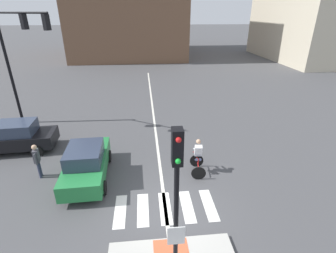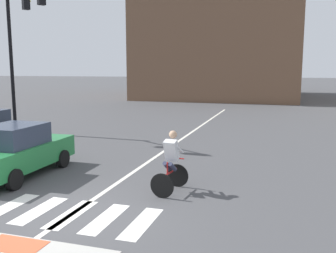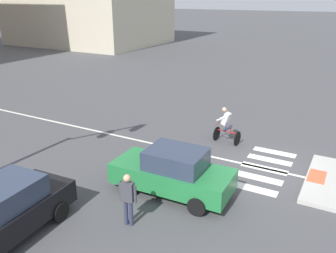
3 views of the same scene
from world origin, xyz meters
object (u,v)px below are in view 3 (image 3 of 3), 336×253
car_black_cross_left (4,212)px  cyclist (226,125)px  pedestrian_at_curb_left (128,196)px  car_green_westbound_near (173,172)px

car_black_cross_left → cyclist: cyclist is taller
car_black_cross_left → pedestrian_at_curb_left: pedestrian_at_curb_left is taller
car_green_westbound_near → car_black_cross_left: 5.24m
pedestrian_at_curb_left → car_green_westbound_near: bearing=-7.8°
car_black_cross_left → cyclist: bearing=-18.0°
car_black_cross_left → pedestrian_at_curb_left: 3.41m
car_black_cross_left → car_green_westbound_near: bearing=-34.8°
car_black_cross_left → cyclist: size_ratio=2.49×
car_green_westbound_near → pedestrian_at_curb_left: pedestrian_at_curb_left is taller
car_green_westbound_near → car_black_cross_left: (-4.30, 2.99, 0.00)m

